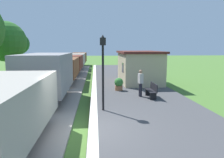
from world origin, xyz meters
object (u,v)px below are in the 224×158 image
(station_hut, at_px, (139,67))
(tree_field_distant, at_px, (18,44))
(tree_field_left, at_px, (6,42))
(bench_down_platform, at_px, (126,71))
(freight_train, at_px, (67,66))
(lamp_post_near, at_px, (103,59))
(bench_near_hut, at_px, (152,90))
(person_waiting, at_px, (141,82))
(potted_planter, at_px, (119,84))

(station_hut, distance_m, tree_field_distant, 18.53)
(tree_field_left, bearing_deg, bench_down_platform, 2.52)
(freight_train, relative_size, lamp_post_near, 10.59)
(bench_down_platform, bearing_deg, bench_near_hut, -90.00)
(station_hut, relative_size, lamp_post_near, 1.57)
(person_waiting, relative_size, potted_planter, 1.87)
(tree_field_left, bearing_deg, potted_planter, -36.41)
(station_hut, distance_m, potted_planter, 4.27)
(bench_down_platform, bearing_deg, lamp_post_near, -103.02)
(person_waiting, bearing_deg, bench_near_hut, 143.16)
(station_hut, bearing_deg, bench_near_hut, -93.84)
(freight_train, relative_size, potted_planter, 42.79)
(freight_train, bearing_deg, tree_field_distant, 133.55)
(freight_train, distance_m, tree_field_left, 6.87)
(freight_train, height_order, tree_field_left, tree_field_left)
(station_hut, height_order, person_waiting, station_hut)
(person_waiting, xyz_separation_m, tree_field_left, (-12.09, 10.15, 2.77))
(bench_near_hut, distance_m, person_waiting, 0.87)
(lamp_post_near, distance_m, tree_field_left, 16.18)
(station_hut, xyz_separation_m, potted_planter, (-2.20, -3.54, -0.93))
(freight_train, bearing_deg, tree_field_left, 172.72)
(freight_train, relative_size, station_hut, 6.76)
(freight_train, relative_size, bench_down_platform, 26.13)
(station_hut, xyz_separation_m, bench_near_hut, (-0.40, -5.96, -0.93))
(bench_down_platform, height_order, person_waiting, person_waiting)
(freight_train, height_order, person_waiting, freight_train)
(station_hut, height_order, tree_field_left, tree_field_left)
(freight_train, xyz_separation_m, lamp_post_near, (3.27, -12.14, 1.35))
(tree_field_left, height_order, tree_field_distant, tree_field_left)
(bench_near_hut, height_order, bench_down_platform, same)
(potted_planter, height_order, lamp_post_near, lamp_post_near)
(potted_planter, bearing_deg, tree_field_distant, 128.60)
(freight_train, distance_m, tree_field_distant, 11.12)
(lamp_post_near, distance_m, tree_field_distant, 22.75)
(freight_train, bearing_deg, potted_planter, -57.67)
(freight_train, height_order, potted_planter, freight_train)
(freight_train, bearing_deg, lamp_post_near, -74.91)
(bench_down_platform, relative_size, potted_planter, 1.64)
(person_waiting, bearing_deg, freight_train, -67.70)
(bench_down_platform, xyz_separation_m, tree_field_left, (-12.75, -0.56, 3.24))
(freight_train, height_order, tree_field_distant, tree_field_distant)
(tree_field_distant, bearing_deg, lamp_post_near, -61.74)
(station_hut, relative_size, tree_field_distant, 1.09)
(bench_down_platform, distance_m, tree_field_distant, 15.65)
(bench_near_hut, height_order, tree_field_left, tree_field_left)
(station_hut, relative_size, bench_near_hut, 3.87)
(station_hut, relative_size, bench_down_platform, 3.87)
(bench_down_platform, height_order, potted_planter, potted_planter)
(person_waiting, distance_m, tree_field_distant, 21.87)
(person_waiting, bearing_deg, bench_down_platform, -102.79)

